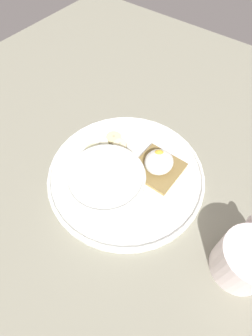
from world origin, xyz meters
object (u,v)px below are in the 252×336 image
at_px(toast_slice, 158,168).
at_px(poached_egg, 159,161).
at_px(banana_slice_right, 93,152).
at_px(banana_slice_outer, 125,156).
at_px(banana_slice_inner, 114,138).
at_px(banana_slice_back, 100,144).
at_px(banana_slice_left, 107,154).
at_px(oatmeal_bowl, 105,184).
at_px(banana_slice_front, 120,145).
at_px(coffee_mug, 245,259).

bearing_deg(toast_slice, poached_egg, 38.43).
distance_m(banana_slice_right, banana_slice_outer, 0.07).
distance_m(banana_slice_inner, banana_slice_outer, 0.06).
bearing_deg(poached_egg, banana_slice_outer, 102.29).
distance_m(toast_slice, poached_egg, 0.02).
relative_size(poached_egg, banana_slice_inner, 1.60).
xyz_separation_m(banana_slice_back, banana_slice_outer, (0.01, -0.06, -0.00)).
bearing_deg(banana_slice_back, banana_slice_left, -109.64).
bearing_deg(oatmeal_bowl, banana_slice_left, 38.76).
distance_m(poached_egg, banana_slice_outer, 0.07).
bearing_deg(toast_slice, banana_slice_left, 107.11).
xyz_separation_m(banana_slice_right, banana_slice_inner, (0.06, -0.01, -0.00)).
distance_m(banana_slice_front, banana_slice_right, 0.06).
relative_size(oatmeal_bowl, poached_egg, 2.02).
relative_size(poached_egg, banana_slice_back, 1.34).
bearing_deg(banana_slice_outer, coffee_mug, -102.38).
distance_m(banana_slice_back, coffee_mug, 0.33).
relative_size(oatmeal_bowl, banana_slice_right, 2.72).
height_order(banana_slice_back, banana_slice_inner, banana_slice_back).
height_order(banana_slice_right, coffee_mug, coffee_mug).
bearing_deg(poached_egg, oatmeal_bowl, 155.54).
xyz_separation_m(banana_slice_outer, coffee_mug, (-0.06, -0.27, 0.02)).
bearing_deg(banana_slice_right, banana_slice_inner, -8.42).
bearing_deg(oatmeal_bowl, banana_slice_back, 46.17).
height_order(banana_slice_front, banana_slice_inner, banana_slice_front).
distance_m(toast_slice, banana_slice_back, 0.13).
xyz_separation_m(toast_slice, coffee_mug, (-0.07, -0.20, 0.02)).
xyz_separation_m(banana_slice_back, coffee_mug, (-0.05, -0.33, 0.02)).
xyz_separation_m(oatmeal_bowl, banana_slice_outer, (0.09, 0.02, -0.03)).
distance_m(toast_slice, banana_slice_right, 0.14).
height_order(banana_slice_front, banana_slice_right, same).
relative_size(toast_slice, banana_slice_outer, 1.94).
bearing_deg(toast_slice, oatmeal_bowl, 155.04).
distance_m(banana_slice_back, banana_slice_right, 0.03).
bearing_deg(banana_slice_right, banana_slice_outer, -60.24).
xyz_separation_m(banana_slice_front, banana_slice_back, (-0.02, 0.03, 0.00)).
xyz_separation_m(banana_slice_front, banana_slice_left, (-0.03, 0.01, -0.00)).
xyz_separation_m(toast_slice, banana_slice_outer, (-0.01, 0.07, -0.00)).
bearing_deg(banana_slice_left, coffee_mug, -97.84).
relative_size(banana_slice_left, banana_slice_back, 0.87).
xyz_separation_m(banana_slice_right, banana_slice_outer, (0.03, -0.06, -0.00)).
xyz_separation_m(poached_egg, banana_slice_inner, (0.01, 0.12, -0.02)).
bearing_deg(banana_slice_inner, banana_slice_left, -158.62).
height_order(banana_slice_left, coffee_mug, coffee_mug).
bearing_deg(banana_slice_left, oatmeal_bowl, -141.24).
height_order(banana_slice_front, banana_slice_back, same).
distance_m(banana_slice_inner, coffee_mug, 0.33).
distance_m(banana_slice_left, banana_slice_back, 0.03).
height_order(banana_slice_back, coffee_mug, coffee_mug).
xyz_separation_m(banana_slice_inner, banana_slice_outer, (-0.02, -0.05, -0.00)).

